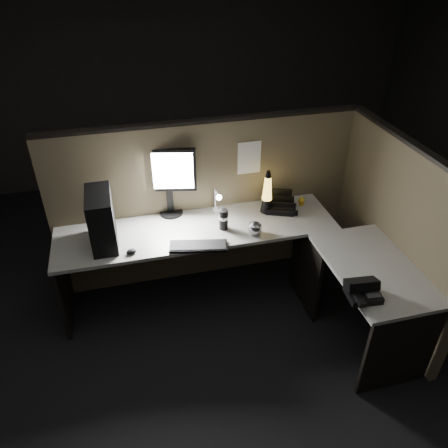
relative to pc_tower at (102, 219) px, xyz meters
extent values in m
plane|color=black|center=(0.89, -0.58, -0.95)|extent=(6.00, 6.00, 0.00)
plane|color=#282623|center=(0.89, 2.42, 0.40)|extent=(6.00, 0.00, 6.00)
cube|color=brown|center=(0.89, 0.35, -0.20)|extent=(2.66, 0.06, 1.50)
cube|color=brown|center=(2.22, -0.48, -0.20)|extent=(0.06, 1.66, 1.50)
cube|color=#A9A7A0|center=(0.74, 0.02, -0.23)|extent=(2.30, 0.60, 0.03)
cube|color=#A9A7A0|center=(1.89, -0.78, -0.23)|extent=(0.60, 1.00, 0.03)
cube|color=black|center=(-0.39, 0.02, -0.60)|extent=(0.03, 0.55, 0.70)
cube|color=black|center=(1.89, -1.26, -0.60)|extent=(0.55, 0.03, 0.70)
cube|color=black|center=(1.61, -0.28, -0.60)|extent=(0.03, 0.55, 0.70)
cube|color=black|center=(0.00, 0.00, 0.00)|extent=(0.19, 0.41, 0.43)
cylinder|color=black|center=(0.56, 0.30, -0.21)|extent=(0.20, 0.20, 0.02)
cube|color=black|center=(0.56, 0.32, -0.09)|extent=(0.06, 0.05, 0.22)
cube|color=black|center=(0.56, 0.31, 0.19)|extent=(0.46, 0.14, 0.38)
cube|color=white|center=(0.56, 0.29, 0.19)|extent=(0.40, 0.09, 0.32)
cube|color=black|center=(0.69, -0.24, -0.21)|extent=(0.47, 0.24, 0.02)
ellipsoid|color=black|center=(0.19, -0.19, -0.20)|extent=(0.09, 0.08, 0.03)
cube|color=white|center=(0.94, 0.23, -0.20)|extent=(0.04, 0.05, 0.03)
cylinder|color=white|center=(0.94, 0.23, -0.09)|extent=(0.01, 0.01, 0.19)
cylinder|color=white|center=(0.94, 0.17, 0.01)|extent=(0.01, 0.13, 0.01)
sphere|color=white|center=(0.94, 0.09, 0.00)|extent=(0.05, 0.05, 0.05)
cube|color=black|center=(1.49, 0.13, -0.19)|extent=(0.31, 0.29, 0.05)
cube|color=black|center=(1.49, 0.09, -0.15)|extent=(0.23, 0.10, 0.09)
cube|color=black|center=(1.49, 0.20, -0.11)|extent=(0.23, 0.10, 0.17)
cone|color=black|center=(1.37, 0.13, -0.15)|extent=(0.10, 0.10, 0.12)
cone|color=yellow|center=(1.37, 0.13, 0.01)|extent=(0.09, 0.09, 0.21)
sphere|color=brown|center=(1.37, 0.13, -0.05)|extent=(0.04, 0.04, 0.04)
sphere|color=brown|center=(1.37, 0.13, 0.02)|extent=(0.03, 0.03, 0.03)
cone|color=black|center=(1.37, 0.13, 0.15)|extent=(0.05, 0.05, 0.06)
cylinder|color=black|center=(0.94, -0.04, -0.13)|extent=(0.08, 0.08, 0.17)
imported|color=#B8B8BF|center=(1.17, -0.17, -0.17)|extent=(0.13, 0.13, 0.09)
sphere|color=gold|center=(1.70, 0.15, -0.17)|extent=(0.06, 0.06, 0.06)
cube|color=white|center=(1.26, 0.31, 0.22)|extent=(0.20, 0.00, 0.29)
cube|color=black|center=(1.65, -1.05, -0.19)|extent=(0.23, 0.21, 0.05)
cube|color=black|center=(1.65, -1.01, -0.14)|extent=(0.22, 0.15, 0.10)
cube|color=black|center=(1.58, -1.10, -0.17)|extent=(0.06, 0.16, 0.03)
cube|color=#3F3F42|center=(1.69, -1.08, -0.17)|extent=(0.10, 0.10, 0.00)
camera|label=1|loc=(0.23, -2.91, 1.81)|focal=35.00mm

